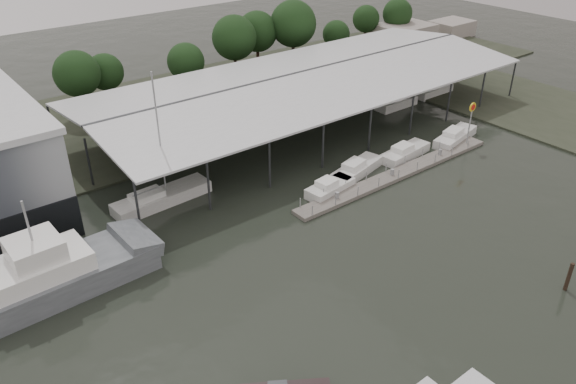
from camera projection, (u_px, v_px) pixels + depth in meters
ground at (365, 273)px, 46.08m from camera, size 200.00×200.00×0.00m
land_strip_far at (141, 118)px, 74.71m from camera, size 140.00×30.00×0.30m
land_strip_east at (547, 111)px, 76.97m from camera, size 20.00×60.00×0.30m
covered_boat_shed at (307, 76)px, 71.26m from camera, size 58.24×24.00×6.96m
floating_dock at (398, 174)px, 60.85m from camera, size 28.00×2.00×1.40m
shell_fuel_sign at (471, 116)px, 65.42m from camera, size 1.10×0.18×5.55m
distant_commercial_buildings at (419, 33)px, 107.31m from camera, size 22.00×8.00×4.00m
grey_trawler at (56, 274)px, 43.50m from camera, size 16.11×5.65×8.84m
white_sailboat at (161, 198)px, 55.47m from camera, size 10.17×3.13×13.55m
moored_cruiser_0 at (330, 188)px, 57.30m from camera, size 5.80×2.92×1.70m
moored_cruiser_1 at (356, 169)px, 60.92m from camera, size 7.62×3.83×1.70m
moored_cruiser_2 at (405, 152)px, 64.52m from camera, size 7.18×2.97×1.70m
moored_cruiser_3 at (455, 136)px, 68.39m from camera, size 7.86×3.74×1.70m
horizon_tree_line at (259, 37)px, 88.00m from camera, size 66.64×9.74×11.16m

